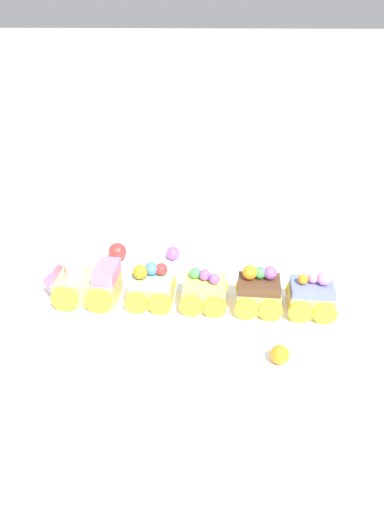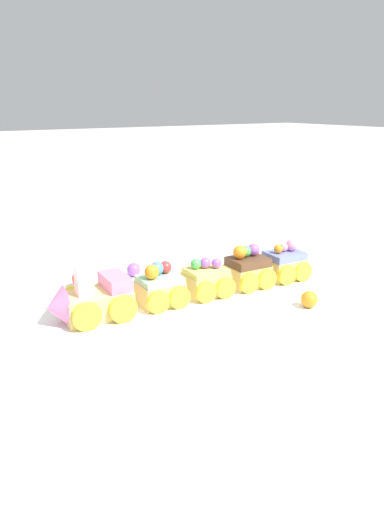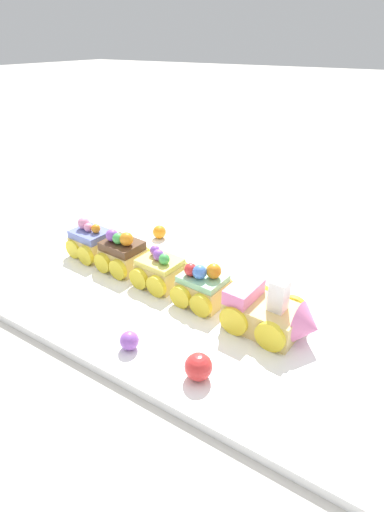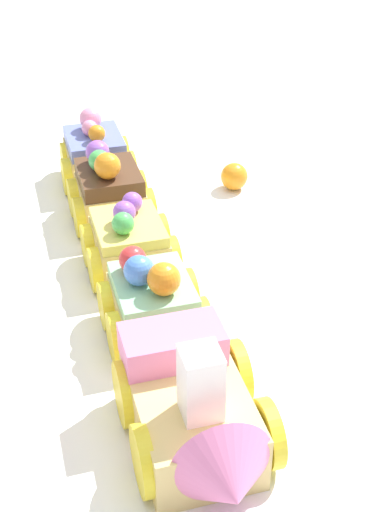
% 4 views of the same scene
% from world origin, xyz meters
% --- Properties ---
extents(ground_plane, '(10.00, 10.00, 0.00)m').
position_xyz_m(ground_plane, '(0.00, 0.00, 0.00)').
color(ground_plane, beige).
extents(display_board, '(0.84, 0.33, 0.01)m').
position_xyz_m(display_board, '(0.00, 0.00, 0.01)').
color(display_board, white).
rests_on(display_board, ground_plane).
extents(cake_train_locomotive, '(0.12, 0.08, 0.08)m').
position_xyz_m(cake_train_locomotive, '(0.15, 0.00, 0.04)').
color(cake_train_locomotive, '#E5C675').
rests_on(cake_train_locomotive, display_board).
extents(cake_car_mint, '(0.07, 0.07, 0.06)m').
position_xyz_m(cake_car_mint, '(0.05, 0.01, 0.04)').
color(cake_car_mint, '#E5C675').
rests_on(cake_car_mint, display_board).
extents(cake_car_lemon, '(0.07, 0.07, 0.06)m').
position_xyz_m(cake_car_lemon, '(-0.03, 0.01, 0.03)').
color(cake_car_lemon, '#E5C675').
rests_on(cake_car_lemon, display_board).
extents(cake_car_chocolate, '(0.07, 0.07, 0.07)m').
position_xyz_m(cake_car_chocolate, '(-0.11, 0.02, 0.04)').
color(cake_car_chocolate, '#E5C675').
rests_on(cake_car_chocolate, display_board).
extents(cake_car_blueberry, '(0.07, 0.07, 0.06)m').
position_xyz_m(cake_car_blueberry, '(-0.18, 0.02, 0.04)').
color(cake_car_blueberry, '#E5C675').
rests_on(cake_car_blueberry, display_board).
extents(gumball_red, '(0.03, 0.03, 0.03)m').
position_xyz_m(gumball_red, '(0.12, -0.12, 0.03)').
color(gumball_red, red).
rests_on(gumball_red, display_board).
extents(gumball_purple, '(0.02, 0.02, 0.02)m').
position_xyz_m(gumball_purple, '(0.02, -0.12, 0.02)').
color(gumball_purple, '#9956C6').
rests_on(gumball_purple, display_board).
extents(gumball_orange, '(0.02, 0.02, 0.02)m').
position_xyz_m(gumball_orange, '(-0.12, 0.14, 0.02)').
color(gumball_orange, orange).
rests_on(gumball_orange, display_board).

